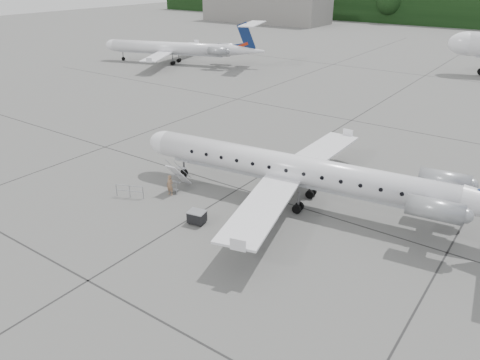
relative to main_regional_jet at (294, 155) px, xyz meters
The scene contains 8 objects.
ground 6.67m from the main_regional_jet, 82.48° to the right, with size 320.00×320.00×0.00m, color slate.
terminal_building 125.42m from the main_regional_jet, 123.53° to the left, with size 40.00×14.00×10.00m, color slate.
main_regional_jet is the anchor object (origin of this frame).
airstair 9.46m from the main_regional_jet, 158.62° to the right, with size 0.85×2.20×2.36m, color white, non-canonical shape.
passenger 9.93m from the main_regional_jet, 151.28° to the right, with size 0.60×0.39×1.65m, color #946E50.
safety_railing 12.93m from the main_regional_jet, 147.54° to the right, with size 2.20×0.08×1.00m, color gray, non-canonical shape.
baggage_cart 8.39m from the main_regional_jet, 118.70° to the right, with size 1.14×0.92×0.99m, color black, non-canonical shape.
bg_regional_left 58.21m from the main_regional_jet, 142.17° to the left, with size 29.16×21.00×7.65m, color white, non-canonical shape.
Camera 1 is at (14.51, -22.77, 16.38)m, focal length 35.00 mm.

